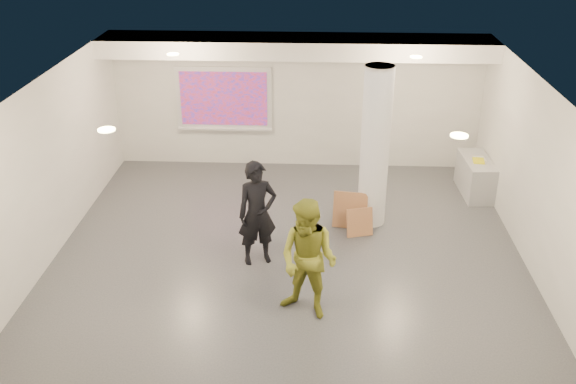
# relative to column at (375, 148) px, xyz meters

# --- Properties ---
(floor) EXTENTS (8.00, 9.00, 0.01)m
(floor) POSITION_rel_column_xyz_m (-1.50, -1.80, -1.50)
(floor) COLOR #3A3D42
(floor) RESTS_ON ground
(ceiling) EXTENTS (8.00, 9.00, 0.01)m
(ceiling) POSITION_rel_column_xyz_m (-1.50, -1.80, 1.50)
(ceiling) COLOR white
(ceiling) RESTS_ON floor
(wall_back) EXTENTS (8.00, 0.01, 3.00)m
(wall_back) POSITION_rel_column_xyz_m (-1.50, 2.70, 0.00)
(wall_back) COLOR silver
(wall_back) RESTS_ON floor
(wall_left) EXTENTS (0.01, 9.00, 3.00)m
(wall_left) POSITION_rel_column_xyz_m (-5.50, -1.80, 0.00)
(wall_left) COLOR silver
(wall_left) RESTS_ON floor
(wall_right) EXTENTS (0.01, 9.00, 3.00)m
(wall_right) POSITION_rel_column_xyz_m (2.50, -1.80, 0.00)
(wall_right) COLOR silver
(wall_right) RESTS_ON floor
(soffit_band) EXTENTS (8.00, 1.10, 0.36)m
(soffit_band) POSITION_rel_column_xyz_m (-1.50, 2.15, 1.32)
(soffit_band) COLOR white
(soffit_band) RESTS_ON ceiling
(downlight_nw) EXTENTS (0.22, 0.22, 0.02)m
(downlight_nw) POSITION_rel_column_xyz_m (-3.70, 0.70, 1.48)
(downlight_nw) COLOR #FFF08B
(downlight_nw) RESTS_ON ceiling
(downlight_ne) EXTENTS (0.22, 0.22, 0.02)m
(downlight_ne) POSITION_rel_column_xyz_m (0.70, 0.70, 1.48)
(downlight_ne) COLOR #FFF08B
(downlight_ne) RESTS_ON ceiling
(downlight_sw) EXTENTS (0.22, 0.22, 0.02)m
(downlight_sw) POSITION_rel_column_xyz_m (-3.70, -3.30, 1.48)
(downlight_sw) COLOR #FFF08B
(downlight_sw) RESTS_ON ceiling
(downlight_se) EXTENTS (0.22, 0.22, 0.02)m
(downlight_se) POSITION_rel_column_xyz_m (0.70, -3.30, 1.48)
(downlight_se) COLOR #FFF08B
(downlight_se) RESTS_ON ceiling
(column) EXTENTS (0.52, 0.52, 3.00)m
(column) POSITION_rel_column_xyz_m (0.00, 0.00, 0.00)
(column) COLOR white
(column) RESTS_ON floor
(projection_screen) EXTENTS (2.10, 0.13, 1.42)m
(projection_screen) POSITION_rel_column_xyz_m (-3.10, 2.65, 0.03)
(projection_screen) COLOR silver
(projection_screen) RESTS_ON wall_back
(credenza) EXTENTS (0.59, 1.31, 0.75)m
(credenza) POSITION_rel_column_xyz_m (2.22, 1.35, -1.13)
(credenza) COLOR #9A9D9F
(credenza) RESTS_ON floor
(papers_stack) EXTENTS (0.23, 0.29, 0.02)m
(papers_stack) POSITION_rel_column_xyz_m (2.26, 1.36, -0.74)
(papers_stack) COLOR silver
(papers_stack) RESTS_ON credenza
(postit_pad) EXTENTS (0.25, 0.32, 0.03)m
(postit_pad) POSITION_rel_column_xyz_m (2.21, 1.25, -0.74)
(postit_pad) COLOR yellow
(postit_pad) RESTS_ON credenza
(cardboard_back) EXTENTS (0.65, 0.29, 0.68)m
(cardboard_back) POSITION_rel_column_xyz_m (-0.41, -0.23, -1.16)
(cardboard_back) COLOR #A16A42
(cardboard_back) RESTS_ON floor
(cardboard_front) EXTENTS (0.50, 0.28, 0.52)m
(cardboard_front) POSITION_rel_column_xyz_m (-0.24, -0.55, -1.24)
(cardboard_front) COLOR #A16A42
(cardboard_front) RESTS_ON floor
(woman) EXTENTS (0.77, 0.63, 1.80)m
(woman) POSITION_rel_column_xyz_m (-2.00, -1.51, -0.60)
(woman) COLOR black
(woman) RESTS_ON floor
(man) EXTENTS (1.11, 1.02, 1.84)m
(man) POSITION_rel_column_xyz_m (-1.13, -2.95, -0.58)
(man) COLOR olive
(man) RESTS_ON floor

